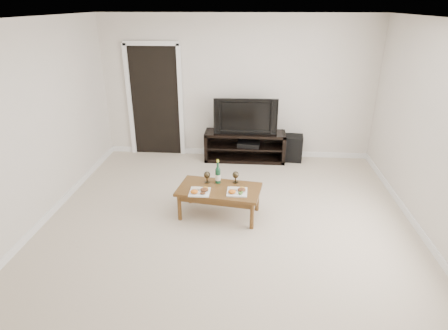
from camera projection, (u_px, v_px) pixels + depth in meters
The scene contains 14 objects.
floor at pixel (227, 233), 4.86m from camera, with size 5.50×5.50×0.00m, color #BBAB97.
back_wall at pixel (238, 89), 6.87m from camera, with size 5.00×0.04×2.60m, color silver.
ceiling at pixel (227, 17), 3.81m from camera, with size 5.00×5.50×0.04m, color white.
doorway at pixel (155, 102), 7.06m from camera, with size 0.90×0.02×2.05m, color black.
media_console at pixel (245, 146), 7.02m from camera, with size 1.49×0.45×0.55m, color black.
television at pixel (246, 115), 6.78m from camera, with size 1.14×0.15×0.66m, color black.
av_receiver at pixel (249, 144), 6.99m from camera, with size 0.40×0.30×0.08m, color black.
subwoofer at pixel (293, 148), 7.03m from camera, with size 0.32×0.32×0.48m, color black.
coffee_table at pixel (219, 202), 5.21m from camera, with size 1.12×0.61×0.42m, color brown.
plate_left at pixel (200, 190), 4.99m from camera, with size 0.27×0.27×0.07m, color white.
plate_right at pixel (237, 190), 4.99m from camera, with size 0.27×0.27×0.07m, color white.
wine_bottle at pixel (218, 172), 5.20m from camera, with size 0.07×0.07×0.35m, color #103D23.
goblet_left at pixel (207, 177), 5.25m from camera, with size 0.09×0.09×0.17m, color #372F1E, non-canonical shape.
goblet_right at pixel (236, 177), 5.25m from camera, with size 0.09×0.09×0.17m, color #372F1E, non-canonical shape.
Camera 1 is at (0.29, -4.09, 2.76)m, focal length 30.00 mm.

